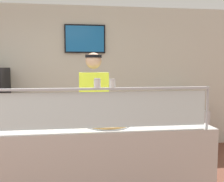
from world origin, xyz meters
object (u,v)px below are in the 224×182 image
pizza_server (107,123)px  parmesan_shaker (97,84)px  worker_figure (94,110)px  pizza_tray (108,124)px  pizza_box_stack (185,102)px  pepper_flake_shaker (112,84)px

pizza_server → parmesan_shaker: 0.50m
worker_figure → parmesan_shaker: bearing=-91.9°
pizza_tray → pizza_box_stack: 2.41m
pizza_tray → parmesan_shaker: bearing=-118.1°
pizza_server → pizza_box_stack: bearing=46.7°
pepper_flake_shaker → pizza_box_stack: bearing=51.1°
parmesan_shaker → pizza_box_stack: 2.72m
worker_figure → pepper_flake_shaker: bearing=-83.0°
pizza_tray → parmesan_shaker: (-0.13, -0.25, 0.45)m
parmesan_shaker → worker_figure: 1.02m
pepper_flake_shaker → worker_figure: bearing=97.0°
pizza_server → worker_figure: 0.71m
pizza_tray → pizza_server: size_ratio=1.69×
parmesan_shaker → worker_figure: worker_figure is taller
pizza_server → pizza_box_stack: size_ratio=0.62×
pizza_server → parmesan_shaker: size_ratio=3.09×
pizza_box_stack → pizza_tray: bearing=-132.8°
worker_figure → pizza_box_stack: (1.74, 1.08, -0.07)m
pizza_tray → pizza_server: 0.03m
pizza_server → parmesan_shaker: bearing=-118.0°
pizza_server → pepper_flake_shaker: size_ratio=3.32×
pizza_server → pizza_box_stack: pizza_box_stack is taller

